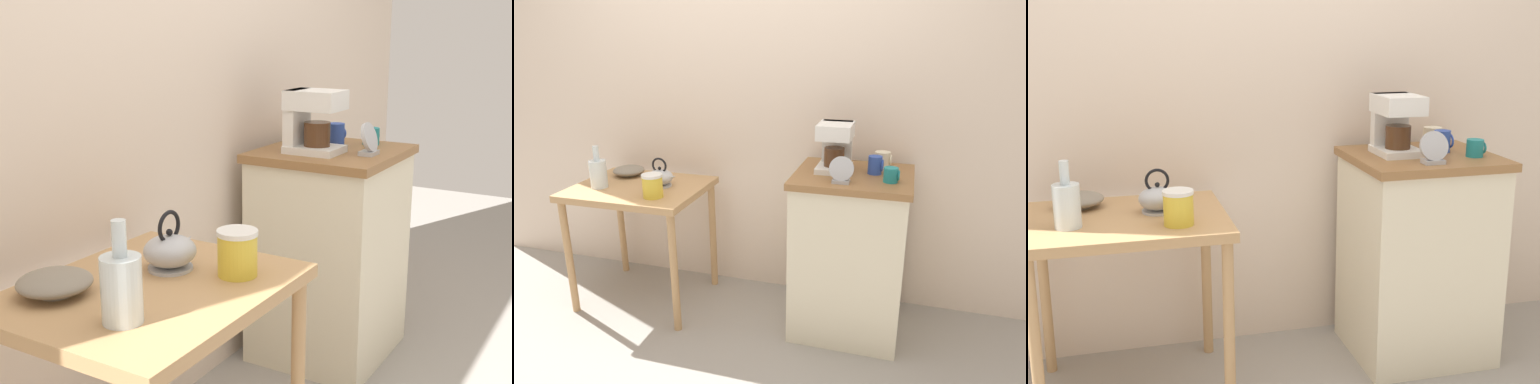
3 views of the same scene
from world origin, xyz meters
The scene contains 13 objects.
ground_plane centered at (0.00, 0.00, 0.00)m, with size 8.00×8.00×0.00m, color gray.
back_wall centered at (0.10, 0.46, 1.40)m, with size 4.40×0.10×2.80m, color beige.
wooden_table centered at (-0.60, 0.02, 0.66)m, with size 0.78×0.64×0.77m.
kitchen_counter centered at (0.68, 0.07, 0.47)m, with size 0.62×0.57×0.94m.
bowl_stoneware centered at (-0.78, 0.19, 0.80)m, with size 0.20×0.20×0.06m.
teakettle centered at (-0.47, 0.05, 0.82)m, with size 0.19×0.15×0.18m.
glass_carafe_vase centered at (-0.82, -0.07, 0.86)m, with size 0.10×0.10×0.25m.
canister_enamel centered at (-0.42, -0.14, 0.83)m, with size 0.12×0.12×0.13m.
coffee_maker centered at (0.57, 0.12, 1.08)m, with size 0.18×0.22×0.26m.
mug_small_cream centered at (0.82, 0.25, 0.98)m, with size 0.09×0.09×0.09m.
mug_dark_teal centered at (0.88, -0.03, 0.97)m, with size 0.08×0.07×0.08m.
mug_blue centered at (0.79, 0.10, 0.98)m, with size 0.08×0.07×0.10m.
table_clock centered at (0.64, -0.11, 0.99)m, with size 0.12×0.06×0.13m.
Camera 2 is at (0.94, -2.41, 1.66)m, focal length 33.52 mm.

